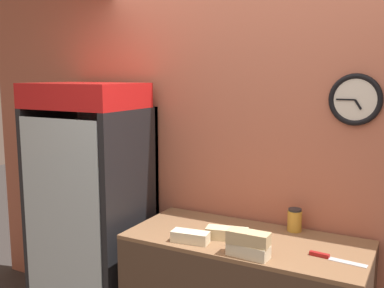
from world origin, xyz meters
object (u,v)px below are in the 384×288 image
(sandwich_stack_bottom, at_px, (248,250))
(sandwich_flat_right, at_px, (227,233))
(chefs_knife, at_px, (329,257))
(condiment_jar, at_px, (295,220))
(sandwich_flat_left, at_px, (190,237))
(sandwich_stack_middle, at_px, (248,238))
(beverage_cooler, at_px, (95,194))

(sandwich_stack_bottom, relative_size, sandwich_flat_right, 0.90)
(sandwich_flat_right, relative_size, chefs_knife, 0.86)
(condiment_jar, bearing_deg, sandwich_flat_left, -135.77)
(sandwich_stack_bottom, bearing_deg, sandwich_flat_left, 174.07)
(sandwich_flat_left, height_order, sandwich_flat_right, sandwich_flat_right)
(sandwich_stack_bottom, relative_size, condiment_jar, 1.62)
(sandwich_stack_middle, distance_m, sandwich_flat_right, 0.30)
(sandwich_stack_middle, bearing_deg, sandwich_flat_left, 174.07)
(sandwich_stack_middle, height_order, sandwich_flat_left, sandwich_stack_middle)
(beverage_cooler, bearing_deg, sandwich_flat_right, -6.60)
(sandwich_flat_right, bearing_deg, sandwich_stack_bottom, -42.10)
(sandwich_stack_middle, xyz_separation_m, sandwich_flat_left, (-0.39, 0.04, -0.08))
(beverage_cooler, xyz_separation_m, sandwich_flat_left, (0.98, -0.29, -0.07))
(sandwich_flat_left, bearing_deg, sandwich_stack_middle, -5.93)
(chefs_knife, bearing_deg, sandwich_stack_bottom, -155.58)
(sandwich_stack_bottom, xyz_separation_m, sandwich_stack_middle, (0.00, 0.00, 0.07))
(condiment_jar, bearing_deg, beverage_cooler, -172.16)
(sandwich_stack_middle, bearing_deg, beverage_cooler, 166.53)
(chefs_knife, bearing_deg, sandwich_stack_middle, -155.58)
(sandwich_stack_bottom, distance_m, sandwich_stack_middle, 0.07)
(beverage_cooler, height_order, sandwich_stack_bottom, beverage_cooler)
(beverage_cooler, bearing_deg, sandwich_flat_left, -16.36)
(sandwich_flat_left, bearing_deg, beverage_cooler, 163.64)
(sandwich_flat_right, xyz_separation_m, condiment_jar, (0.33, 0.34, 0.04))
(sandwich_flat_left, distance_m, chefs_knife, 0.81)
(condiment_jar, bearing_deg, chefs_knife, -49.80)
(beverage_cooler, xyz_separation_m, condiment_jar, (1.48, 0.20, -0.03))
(sandwich_stack_bottom, bearing_deg, chefs_knife, 24.42)
(chefs_knife, distance_m, condiment_jar, 0.46)
(beverage_cooler, distance_m, condiment_jar, 1.50)
(beverage_cooler, relative_size, sandwich_stack_middle, 7.84)
(beverage_cooler, height_order, chefs_knife, beverage_cooler)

